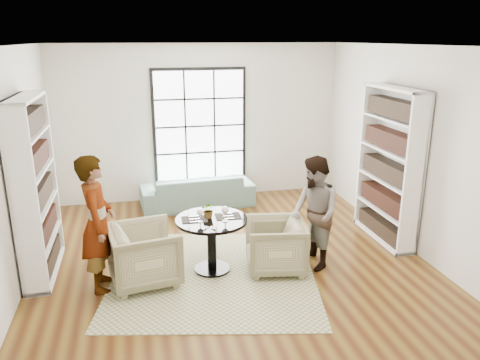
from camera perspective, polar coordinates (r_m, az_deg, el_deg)
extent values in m
plane|color=brown|center=(6.84, -1.05, -9.94)|extent=(6.00, 6.00, 0.00)
plane|color=silver|center=(9.19, -4.96, 6.94)|extent=(5.50, 0.00, 5.50)
plane|color=silver|center=(6.36, -26.15, 0.67)|extent=(0.00, 6.00, 6.00)
plane|color=silver|center=(7.35, 20.40, 3.37)|extent=(0.00, 6.00, 6.00)
plane|color=silver|center=(3.59, 8.83, -9.68)|extent=(5.50, 0.00, 5.50)
plane|color=white|center=(6.10, -1.20, 16.07)|extent=(6.00, 6.00, 0.00)
cube|color=black|center=(9.18, -4.94, 6.61)|extent=(1.82, 0.06, 2.22)
cube|color=white|center=(9.14, -4.90, 6.57)|extent=(1.70, 0.02, 2.10)
cube|color=#BEBC8E|center=(6.51, -3.18, -11.41)|extent=(3.21, 3.21, 0.01)
cylinder|color=black|center=(6.62, -3.39, -10.76)|extent=(0.49, 0.49, 0.04)
cylinder|color=black|center=(6.46, -3.45, -7.97)|extent=(0.12, 0.12, 0.69)
cylinder|color=black|center=(6.31, -3.51, -4.88)|extent=(0.97, 0.97, 0.04)
imported|color=slate|center=(8.94, -5.24, -1.26)|extent=(2.16, 0.97, 0.61)
imported|color=tan|center=(6.27, -11.55, -8.92)|extent=(1.00, 0.98, 0.79)
imported|color=#C3BD8B|center=(6.49, 4.31, -7.99)|extent=(0.91, 0.89, 0.72)
imported|color=gray|center=(6.10, -17.00, -5.11)|extent=(0.43, 0.65, 1.76)
imported|color=gray|center=(6.50, 9.05, -4.03)|extent=(0.65, 0.81, 1.58)
cube|color=black|center=(6.28, -5.58, -4.79)|extent=(0.35, 0.27, 0.01)
cube|color=black|center=(6.36, -1.46, -4.45)|extent=(0.35, 0.27, 0.01)
cylinder|color=silver|center=(6.19, -4.87, -5.09)|extent=(0.07, 0.07, 0.01)
cylinder|color=silver|center=(6.18, -4.89, -4.64)|extent=(0.01, 0.01, 0.11)
sphere|color=maroon|center=(6.15, -4.91, -3.93)|extent=(0.08, 0.08, 0.08)
ellipsoid|color=white|center=(6.15, -4.91, -3.93)|extent=(0.08, 0.08, 0.09)
cylinder|color=silver|center=(6.20, -1.82, -5.00)|extent=(0.08, 0.08, 0.01)
cylinder|color=silver|center=(6.18, -1.82, -4.48)|extent=(0.01, 0.01, 0.12)
sphere|color=maroon|center=(6.15, -1.83, -3.67)|extent=(0.09, 0.09, 0.09)
ellipsoid|color=white|center=(6.15, -1.83, -3.67)|extent=(0.10, 0.10, 0.11)
imported|color=gray|center=(6.29, -3.82, -3.66)|extent=(0.24, 0.22, 0.23)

